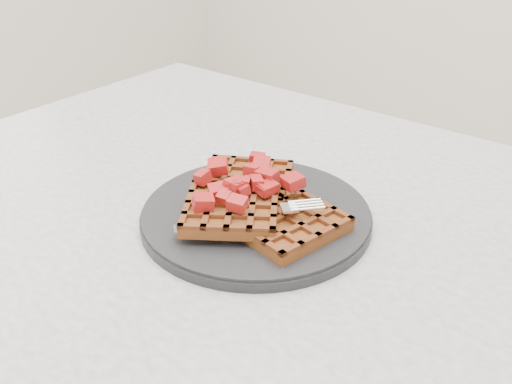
# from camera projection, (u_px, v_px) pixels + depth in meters

# --- Properties ---
(table) EXTENTS (1.20, 0.80, 0.75)m
(table) POSITION_uv_depth(u_px,v_px,m) (294.00, 302.00, 0.74)
(table) COLOR silver
(table) RESTS_ON ground
(plate) EXTENTS (0.28, 0.28, 0.02)m
(plate) POSITION_uv_depth(u_px,v_px,m) (256.00, 215.00, 0.69)
(plate) COLOR black
(plate) RESTS_ON table
(waffles) EXTENTS (0.24, 0.22, 0.03)m
(waffles) POSITION_uv_depth(u_px,v_px,m) (254.00, 203.00, 0.68)
(waffles) COLOR brown
(waffles) RESTS_ON plate
(strawberry_pile) EXTENTS (0.15, 0.15, 0.02)m
(strawberry_pile) POSITION_uv_depth(u_px,v_px,m) (256.00, 182.00, 0.67)
(strawberry_pile) COLOR #8A0001
(strawberry_pile) RESTS_ON waffles
(fork) EXTENTS (0.14, 0.15, 0.02)m
(fork) POSITION_uv_depth(u_px,v_px,m) (261.00, 225.00, 0.64)
(fork) COLOR silver
(fork) RESTS_ON plate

